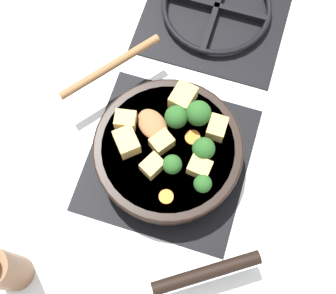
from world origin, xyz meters
The scene contains 20 objects.
ground_plane centered at (0.00, 0.00, 0.00)m, with size 2.40×2.40×0.00m, color white.
front_burner_grate centered at (0.00, 0.00, 0.01)m, with size 0.31×0.31×0.03m.
rear_burner_grate centered at (0.00, 0.36, 0.01)m, with size 0.31×0.31×0.03m.
skillet_pan centered at (0.00, 0.00, 0.06)m, with size 0.35×0.40×0.05m.
wooden_spoon centered at (-0.10, 0.08, 0.09)m, with size 0.23×0.22×0.02m.
tofu_cube_center_large centered at (-0.07, -0.02, 0.10)m, with size 0.05×0.04×0.04m, color tan.
tofu_cube_near_handle centered at (0.08, 0.06, 0.10)m, with size 0.04×0.03×0.03m, color tan.
tofu_cube_east_chunk centered at (0.00, 0.09, 0.10)m, with size 0.05×0.04×0.04m, color tan.
tofu_cube_west_chunk centered at (-0.01, 0.00, 0.09)m, with size 0.04×0.03×0.03m, color tan.
tofu_cube_back_piece centered at (-0.01, -0.05, 0.09)m, with size 0.04×0.03×0.03m, color tan.
tofu_cube_front_piece centered at (0.07, -0.03, 0.09)m, with size 0.04×0.03×0.03m, color tan.
tofu_cube_mid_small centered at (-0.09, 0.02, 0.09)m, with size 0.04×0.03×0.03m, color tan.
broccoli_floret_near_spoon centered at (0.00, 0.05, 0.11)m, with size 0.04×0.04×0.05m.
broccoli_floret_center_top centered at (0.02, -0.04, 0.10)m, with size 0.04×0.04×0.04m.
broccoli_floret_east_rim centered at (0.06, 0.01, 0.11)m, with size 0.04×0.04×0.05m.
broccoli_floret_west_rim centered at (0.04, 0.07, 0.11)m, with size 0.05×0.05×0.05m.
broccoli_floret_north_edge centered at (0.08, -0.05, 0.10)m, with size 0.03×0.03×0.04m.
carrot_slice_orange_thin centered at (0.02, -0.09, 0.08)m, with size 0.03×0.03×0.01m, color orange.
carrot_slice_near_center centered at (0.04, 0.03, 0.08)m, with size 0.03×0.03×0.01m, color orange.
pepper_mill centered at (-0.20, -0.29, 0.09)m, with size 0.06×0.06×0.19m.
Camera 1 is at (0.08, -0.26, 0.89)m, focal length 50.00 mm.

